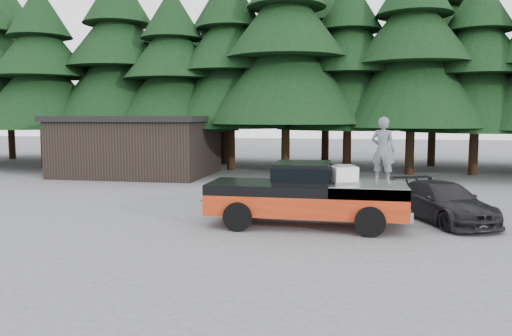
% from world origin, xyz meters
% --- Properties ---
extents(ground, '(120.00, 120.00, 0.00)m').
position_xyz_m(ground, '(0.00, 0.00, 0.00)').
color(ground, '#4F4F51').
rests_on(ground, ground).
extents(pickup_truck, '(6.00, 2.04, 1.33)m').
position_xyz_m(pickup_truck, '(1.45, 0.49, 0.67)').
color(pickup_truck, red).
rests_on(pickup_truck, ground).
extents(truck_cab, '(1.66, 1.90, 0.59)m').
position_xyz_m(truck_cab, '(1.35, 0.49, 1.62)').
color(truck_cab, black).
rests_on(truck_cab, pickup_truck).
extents(air_compressor, '(0.84, 0.78, 0.47)m').
position_xyz_m(air_compressor, '(2.57, 0.49, 1.56)').
color(air_compressor, silver).
rests_on(air_compressor, pickup_truck).
extents(man_on_bed, '(0.82, 0.68, 1.94)m').
position_xyz_m(man_on_bed, '(3.66, 0.74, 2.30)').
color(man_on_bed, '#565B5D').
rests_on(man_on_bed, pickup_truck).
extents(parked_car, '(3.25, 4.58, 1.23)m').
position_xyz_m(parked_car, '(5.61, 2.00, 0.62)').
color(parked_car, black).
rests_on(parked_car, ground).
extents(utility_building, '(8.40, 6.40, 3.30)m').
position_xyz_m(utility_building, '(-9.00, 12.00, 1.67)').
color(utility_building, black).
rests_on(utility_building, ground).
extents(treeline, '(60.15, 16.05, 17.50)m').
position_xyz_m(treeline, '(0.42, 17.20, 7.72)').
color(treeline, black).
rests_on(treeline, ground).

